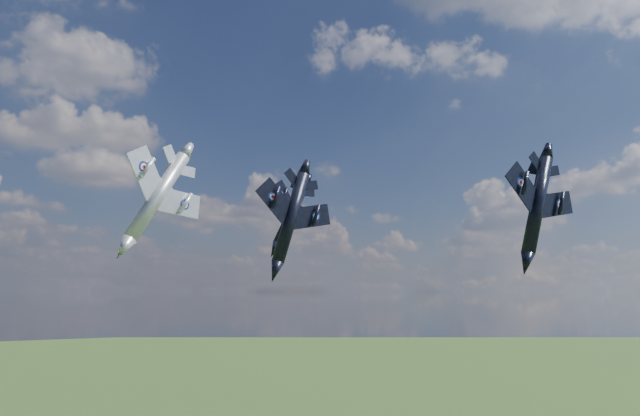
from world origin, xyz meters
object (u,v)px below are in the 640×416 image
jet_high_navy (292,213)px  jet_right_navy (537,205)px  jet_lead_navy (291,217)px  jet_left_silver (158,196)px

jet_high_navy → jet_right_navy: bearing=-78.6°
jet_lead_navy → jet_left_silver: 14.91m
jet_lead_navy → jet_right_navy: 28.45m
jet_lead_navy → jet_right_navy: (27.25, -7.85, 2.22)m
jet_high_navy → jet_left_silver: bearing=-153.2°
jet_right_navy → jet_left_silver: (-38.26, 17.56, 0.40)m
jet_lead_navy → jet_left_silver: bearing=136.5°
jet_lead_navy → jet_right_navy: jet_right_navy is taller
jet_lead_navy → jet_right_navy: size_ratio=0.83×
jet_right_navy → jet_high_navy: 37.80m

